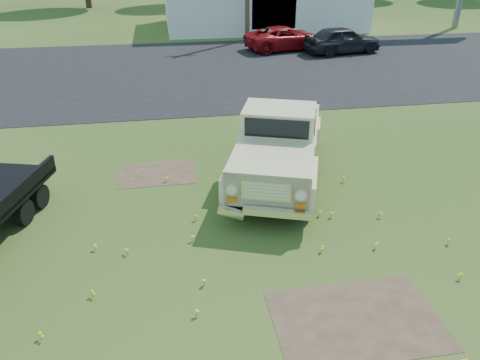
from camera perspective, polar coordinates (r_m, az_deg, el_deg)
name	(u,v)px	position (r m, az deg, el deg)	size (l,w,h in m)	color
ground	(246,235)	(10.91, 0.68, -6.67)	(140.00, 140.00, 0.00)	#2C4D18
asphalt_lot	(194,70)	(24.69, -5.57, 13.18)	(90.00, 14.00, 0.02)	black
dirt_patch_a	(356,320)	(9.05, 13.99, -16.24)	(3.00, 2.00, 0.01)	#4A3727
dirt_patch_b	(157,173)	(13.81, -10.09, 0.79)	(2.20, 1.60, 0.01)	#4A3727
vintage_pickup_truck	(278,144)	(12.92, 4.69, 4.40)	(2.27, 5.85, 2.12)	#C8B286
red_pickup	(285,38)	(29.23, 5.54, 16.82)	(2.23, 4.84, 1.34)	maroon
dark_sedan	(342,40)	(28.77, 12.38, 16.33)	(1.78, 4.43, 1.51)	black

